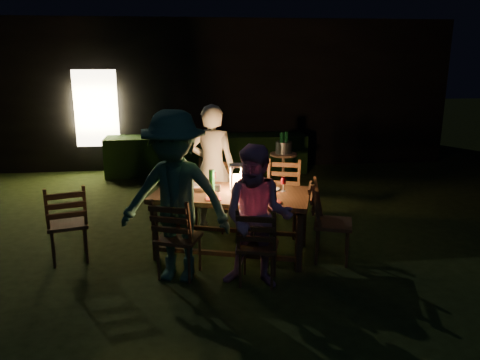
{
  "coord_description": "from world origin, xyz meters",
  "views": [
    {
      "loc": [
        -0.96,
        -6.0,
        2.43
      ],
      "look_at": [
        -0.27,
        -0.23,
        0.88
      ],
      "focal_mm": 35.0,
      "sensor_mm": 36.0,
      "label": 1
    }
  ],
  "objects": [
    {
      "name": "person_opp_left",
      "position": [
        -1.08,
        -1.13,
        0.95
      ],
      "size": [
        1.38,
        1.04,
        1.89
      ],
      "primitive_type": "imported",
      "rotation": [
        0.0,
        0.0,
        -0.31
      ],
      "color": "#32654F",
      "rests_on": "ground"
    },
    {
      "name": "wineglass_c",
      "position": [
        -0.21,
        -0.84,
        0.88
      ],
      "size": [
        0.06,
        0.06,
        0.18
      ],
      "primitive_type": null,
      "color": "#59070F",
      "rests_on": "dining_table"
    },
    {
      "name": "wineglass_a",
      "position": [
        -0.61,
        -0.13,
        0.88
      ],
      "size": [
        0.06,
        0.06,
        0.18
      ],
      "primitive_type": null,
      "color": "#59070F",
      "rests_on": "dining_table"
    },
    {
      "name": "person_opp_right",
      "position": [
        -0.23,
        -1.4,
        0.78
      ],
      "size": [
        0.9,
        0.79,
        1.56
      ],
      "primitive_type": "imported",
      "rotation": [
        0.0,
        0.0,
        -0.31
      ],
      "color": "#CC8CB4",
      "rests_on": "ground"
    },
    {
      "name": "phone",
      "position": [
        -1.09,
        -0.58,
        0.8
      ],
      "size": [
        0.14,
        0.07,
        0.01
      ],
      "primitive_type": "cube",
      "color": "black",
      "rests_on": "dining_table"
    },
    {
      "name": "wineglass_e",
      "position": [
        -0.59,
        -0.74,
        0.88
      ],
      "size": [
        0.06,
        0.06,
        0.18
      ],
      "primitive_type": null,
      "color": "silver",
      "rests_on": "dining_table"
    },
    {
      "name": "bottle_bucket_a",
      "position": [
        0.8,
        2.29,
        0.84
      ],
      "size": [
        0.07,
        0.07,
        0.32
      ],
      "primitive_type": "cylinder",
      "color": "#0F471E",
      "rests_on": "side_table"
    },
    {
      "name": "bottle_bucket_b",
      "position": [
        0.9,
        2.37,
        0.84
      ],
      "size": [
        0.07,
        0.07,
        0.32
      ],
      "primitive_type": "cylinder",
      "color": "#0F471E",
      "rests_on": "side_table"
    },
    {
      "name": "wineglass_b",
      "position": [
        -1.13,
        -0.38,
        0.88
      ],
      "size": [
        0.06,
        0.06,
        0.18
      ],
      "primitive_type": null,
      "color": "#59070F",
      "rests_on": "dining_table"
    },
    {
      "name": "ice_bucket",
      "position": [
        0.85,
        2.33,
        0.79
      ],
      "size": [
        0.3,
        0.3,
        0.22
      ],
      "primitive_type": "cylinder",
      "color": "#A5A8AD",
      "rests_on": "side_table"
    },
    {
      "name": "bottle_table",
      "position": [
        -0.65,
        -0.41,
        0.93
      ],
      "size": [
        0.07,
        0.07,
        0.28
      ],
      "primitive_type": "cylinder",
      "color": "#0F471E",
      "rests_on": "dining_table"
    },
    {
      "name": "person_house_side",
      "position": [
        -0.59,
        0.43,
        0.9
      ],
      "size": [
        0.75,
        0.61,
        1.79
      ],
      "primitive_type": "imported",
      "rotation": [
        0.0,
        0.0,
        2.83
      ],
      "color": "beige",
      "rests_on": "ground"
    },
    {
      "name": "wineglass_d",
      "position": [
        0.24,
        -0.5,
        0.88
      ],
      "size": [
        0.06,
        0.06,
        0.18
      ],
      "primitive_type": null,
      "color": "#59070F",
      "rests_on": "dining_table"
    },
    {
      "name": "chair_far_right",
      "position": [
        0.35,
        0.09,
        0.32
      ],
      "size": [
        0.6,
        0.63,
        1.06
      ],
      "rotation": [
        0.0,
        0.0,
        2.83
      ],
      "color": "#472E17",
      "rests_on": "ground"
    },
    {
      "name": "plate_far_left",
      "position": [
        -0.87,
        -0.11,
        0.8
      ],
      "size": [
        0.25,
        0.25,
        0.01
      ],
      "primitive_type": "cylinder",
      "color": "white",
      "rests_on": "dining_table"
    },
    {
      "name": "lantern",
      "position": [
        -0.34,
        -0.45,
        0.95
      ],
      "size": [
        0.16,
        0.16,
        0.35
      ],
      "color": "white",
      "rests_on": "dining_table"
    },
    {
      "name": "chair_far_left",
      "position": [
        -0.6,
        0.39,
        0.31
      ],
      "size": [
        0.57,
        0.59,
        1.03
      ],
      "rotation": [
        0.0,
        0.0,
        2.89
      ],
      "color": "#472E17",
      "rests_on": "ground"
    },
    {
      "name": "side_table",
      "position": [
        0.85,
        2.33,
        0.6
      ],
      "size": [
        0.5,
        0.5,
        0.68
      ],
      "color": "#8C6346",
      "rests_on": "ground"
    },
    {
      "name": "garden_envelope",
      "position": [
        -0.01,
        6.15,
        1.58
      ],
      "size": [
        40.0,
        40.0,
        3.2
      ],
      "color": "black",
      "rests_on": "ground"
    },
    {
      "name": "plate_far_right",
      "position": [
        0.09,
        -0.41,
        0.8
      ],
      "size": [
        0.25,
        0.25,
        0.01
      ],
      "primitive_type": "cylinder",
      "color": "white",
      "rests_on": "dining_table"
    },
    {
      "name": "napkin_right",
      "position": [
        0.03,
        -0.94,
        0.8
      ],
      "size": [
        0.18,
        0.14,
        0.01
      ],
      "primitive_type": "cube",
      "color": "red",
      "rests_on": "dining_table"
    },
    {
      "name": "chair_near_right",
      "position": [
        -0.21,
        -1.35,
        0.28
      ],
      "size": [
        0.53,
        0.55,
        0.94
      ],
      "rotation": [
        0.0,
        0.0,
        -0.28
      ],
      "color": "#472E17",
      "rests_on": "ground"
    },
    {
      "name": "dining_table",
      "position": [
        -0.41,
        -0.48,
        0.71
      ],
      "size": [
        2.1,
        1.48,
        0.79
      ],
      "rotation": [
        0.0,
        0.0,
        -0.31
      ],
      "color": "#472E17",
      "rests_on": "ground"
    },
    {
      "name": "chair_end",
      "position": [
        0.76,
        -0.85,
        0.31
      ],
      "size": [
        0.62,
        0.59,
        1.03
      ],
      "rotation": [
        0.0,
        0.0,
        -1.9
      ],
      "color": "#472E17",
      "rests_on": "ground"
    },
    {
      "name": "napkin_left",
      "position": [
        -0.65,
        -0.74,
        0.8
      ],
      "size": [
        0.18,
        0.14,
        0.01
      ],
      "primitive_type": "cube",
      "color": "red",
      "rests_on": "dining_table"
    },
    {
      "name": "plate_near_right",
      "position": [
        -0.05,
        -0.83,
        0.8
      ],
      "size": [
        0.25,
        0.25,
        0.01
      ],
      "primitive_type": "cylinder",
      "color": "white",
      "rests_on": "dining_table"
    },
    {
      "name": "plate_near_left",
      "position": [
        -1.0,
        -0.53,
        0.8
      ],
      "size": [
        0.25,
        0.25,
        0.01
      ],
      "primitive_type": "cylinder",
      "color": "white",
      "rests_on": "dining_table"
    },
    {
      "name": "chair_near_left",
      "position": [
        -1.07,
        -1.08,
        0.3
      ],
      "size": [
        0.59,
        0.61,
        1.0
      ],
      "rotation": [
        0.0,
        0.0,
        -0.37
      ],
      "color": "#472E17",
      "rests_on": "ground"
    },
    {
      "name": "chair_spare",
      "position": [
        -2.39,
        -0.5,
        0.31
      ],
      "size": [
        0.57,
        0.59,
        1.02
      ],
      "rotation": [
        0.0,
        0.0,
        0.26
      ],
      "color": "#472E17",
      "rests_on": "ground"
    }
  ]
}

